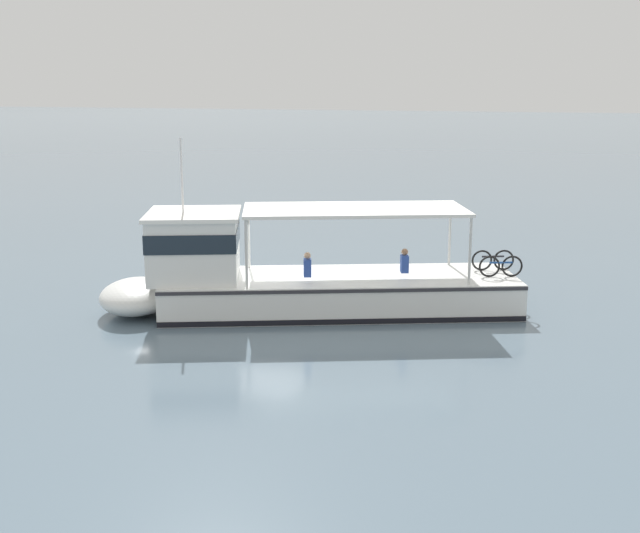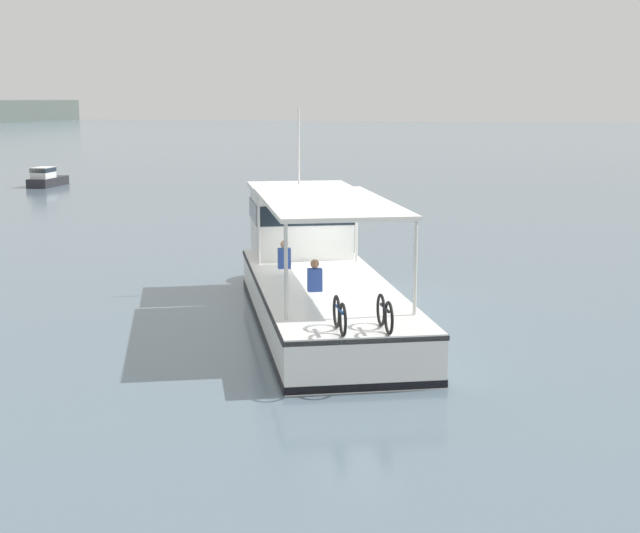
# 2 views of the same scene
# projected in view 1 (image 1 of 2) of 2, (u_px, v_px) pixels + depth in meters

# --- Properties ---
(ground_plane) EXTENTS (400.00, 400.00, 0.00)m
(ground_plane) POSITION_uv_depth(u_px,v_px,m) (266.00, 307.00, 25.42)
(ground_plane) COLOR slate
(ferry_main) EXTENTS (12.90, 7.85, 5.32)m
(ferry_main) POSITION_uv_depth(u_px,v_px,m) (287.00, 279.00, 24.71)
(ferry_main) COLOR white
(ferry_main) RESTS_ON ground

